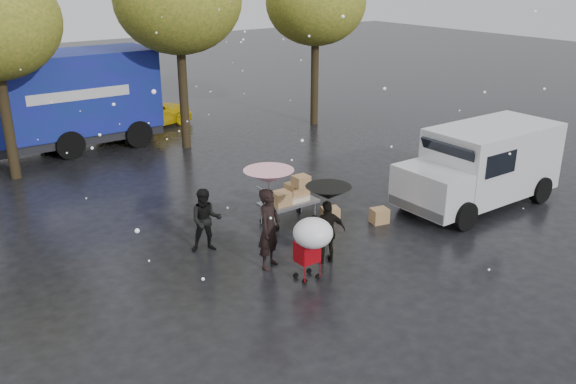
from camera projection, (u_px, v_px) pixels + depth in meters
ground at (289, 267)px, 13.67m from camera, size 90.00×90.00×0.00m
person_pink at (269, 229)px, 13.38m from camera, size 0.81×0.73×1.86m
person_middle at (206, 220)px, 14.22m from camera, size 0.92×0.84×1.54m
person_black at (327, 232)px, 13.66m from camera, size 0.93×0.57×1.48m
umbrella_pink at (269, 177)px, 12.96m from camera, size 1.09×1.09×2.29m
umbrella_black at (328, 193)px, 13.33m from camera, size 1.02×1.02×1.83m
vendor_cart at (291, 196)px, 15.84m from camera, size 1.52×0.80×1.27m
shopping_cart at (312, 236)px, 12.68m from camera, size 0.84×0.84×1.46m
white_van at (482, 164)px, 16.91m from camera, size 4.91×2.18×2.20m
blue_truck at (46, 104)px, 21.34m from camera, size 8.30×2.60×3.50m
box_ground_near at (379, 216)px, 15.95m from camera, size 0.50×0.44×0.39m
box_ground_far at (330, 214)px, 16.12m from camera, size 0.54×0.47×0.35m
yellow_taxi at (145, 112)px, 24.97m from camera, size 4.25×2.35×1.37m
tree_row at (93, 10)px, 19.25m from camera, size 21.60×4.40×7.12m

